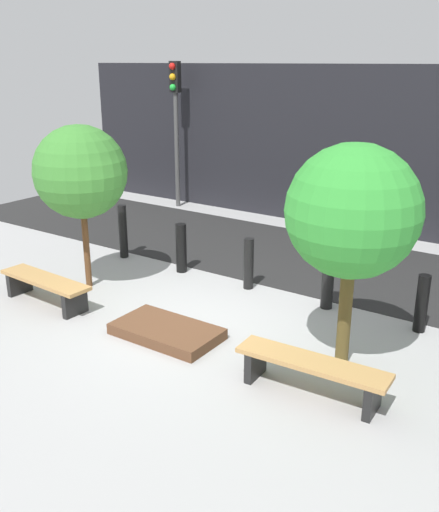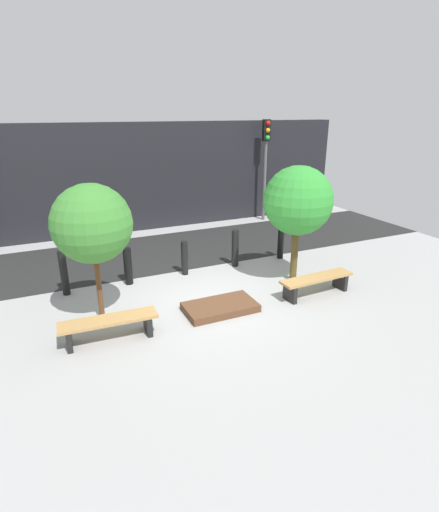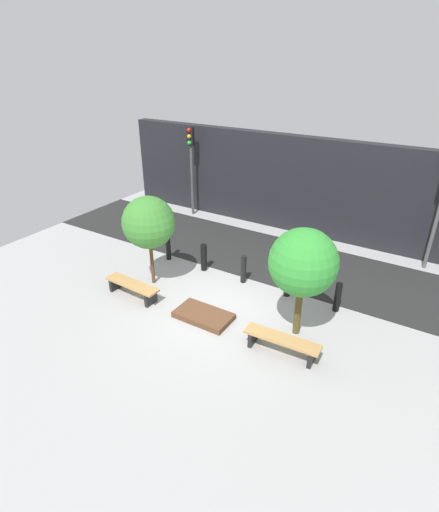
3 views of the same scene
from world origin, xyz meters
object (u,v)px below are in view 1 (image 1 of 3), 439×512
Objects in this scene: bench_left at (45,285)px; tree_behind_right_bench at (353,212)px; bollard_right at (328,278)px; bollard_left at (181,248)px; bench_right at (311,370)px; planter_bed at (167,331)px; bollard_center at (249,264)px; bollard_far_left at (123,231)px; bollard_far_right at (422,303)px; tree_behind_left_bench at (80,172)px; traffic_light_west at (175,109)px.

tree_behind_right_bench is at bearing 13.79° from bench_left.
bollard_left is at bearing 180.00° from bollard_right.
bench_right is 2.43m from planter_bed.
bollard_center is 1.50m from bollard_right.
bollard_far_left reaches higher than bench_left.
bollard_left is (-1.50, 2.28, 0.39)m from planter_bed.
bollard_far_left is 3.00m from bollard_center.
bollard_center is 1.04× the size of bollard_far_right.
tree_behind_left_bench is 2.38m from bollard_left.
bollard_center is (1.50, 0.00, -0.01)m from bollard_left.
bench_right is 1.73× the size of bollard_far_left.
bollard_right is (4.50, 0.00, -0.03)m from bollard_far_left.
tree_behind_left_bench is at bearing 180.00° from tree_behind_right_bench.
tree_behind_left_bench is 0.97× the size of tree_behind_right_bench.
tree_behind_right_bench is at bearing -15.78° from bollard_far_left.
bench_left is at bearing -110.19° from bollard_left.
bollard_center is at bearing 0.00° from bollard_far_left.
bollard_right is at bearing 120.80° from tree_behind_right_bench.
bench_right is 2.01× the size of bollard_left.
bollard_far_left is at bearing 152.75° from bench_right.
traffic_light_west is at bearing 139.85° from bollard_center.
bollard_right is at bearing -32.72° from traffic_light_west.
tree_behind_right_bench is 3.11× the size of bollard_left.
bench_left is at bearing -175.26° from planter_bed.
bollard_right reaches higher than bollard_far_right.
bench_left is at bearing -90.00° from tree_behind_left_bench.
bollard_left is at bearing 158.65° from tree_behind_right_bench.
tree_behind_right_bench is 4.50m from bollard_left.
tree_behind_left_bench reaches higher than planter_bed.
tree_behind_left_bench is 6.09m from traffic_light_west.
traffic_light_west reaches higher than bollard_center.
bollard_left reaches higher than bollard_center.
planter_bed is 3.22m from tree_behind_right_bench.
tree_behind_right_bench is at bearing -59.20° from bollard_right.
traffic_light_west is (-6.30, 4.05, 2.12)m from bollard_right.
bench_right is at bearing -45.78° from bollard_center.
bollard_far_right is at bearing 73.99° from bench_right.
bollard_far_left reaches higher than bench_right.
tree_behind_right_bench is (4.82, 0.95, 1.74)m from bench_left.
bollard_far_left is 0.29× the size of traffic_light_west.
planter_bed is 2.76m from bollard_right.
bollard_right is (1.50, 2.28, 0.44)m from planter_bed.
tree_behind_left_bench is (0.00, 0.95, 1.73)m from bench_left.
planter_bed is 1.66× the size of bollard_left.
bench_right is 2.05× the size of bollard_center.
tree_behind_left_bench is at bearing -147.63° from bollard_center.
tree_behind_right_bench is 0.77× the size of traffic_light_west.
bollard_center is at bearing 131.57° from bench_right.
bollard_left is at bearing 144.99° from bench_right.
planter_bed is at bearing -37.21° from bollard_far_left.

